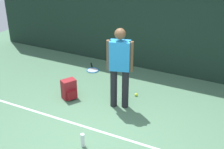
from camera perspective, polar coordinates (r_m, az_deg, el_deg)
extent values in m
plane|color=#4C7556|center=(5.77, -1.81, -10.54)|extent=(12.00, 12.00, 0.00)
cube|color=#192D23|center=(7.69, 8.85, 10.08)|extent=(10.00, 0.10, 2.73)
cube|color=white|center=(5.76, -1.89, -10.61)|extent=(9.00, 0.05, 0.00)
cylinder|color=black|center=(6.31, 0.32, -2.48)|extent=(0.14, 0.14, 0.85)
cylinder|color=black|center=(6.28, 2.48, -2.66)|extent=(0.14, 0.14, 0.85)
cube|color=#268CD8|center=(5.98, 1.48, 3.54)|extent=(0.45, 0.33, 0.60)
sphere|color=brown|center=(5.83, 1.52, 7.54)|extent=(0.22, 0.22, 0.22)
cylinder|color=brown|center=(6.02, -0.60, 3.59)|extent=(0.09, 0.09, 0.62)
cylinder|color=brown|center=(5.96, 3.57, 3.31)|extent=(0.09, 0.09, 0.62)
cylinder|color=black|center=(8.32, -3.80, 1.67)|extent=(0.20, 0.26, 0.03)
torus|color=#1E72BF|center=(8.05, -3.60, 0.80)|extent=(0.45, 0.45, 0.02)
cylinder|color=#B2B2B2|center=(8.05, -3.60, 0.80)|extent=(0.39, 0.39, 0.00)
cube|color=maroon|center=(6.76, -8.01, -2.67)|extent=(0.32, 0.36, 0.44)
cube|color=maroon|center=(6.69, -7.43, -3.75)|extent=(0.18, 0.23, 0.20)
sphere|color=#CCE033|center=(6.87, 4.49, -3.75)|extent=(0.07, 0.07, 0.07)
cylinder|color=white|center=(5.39, -5.47, -12.03)|extent=(0.07, 0.07, 0.25)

